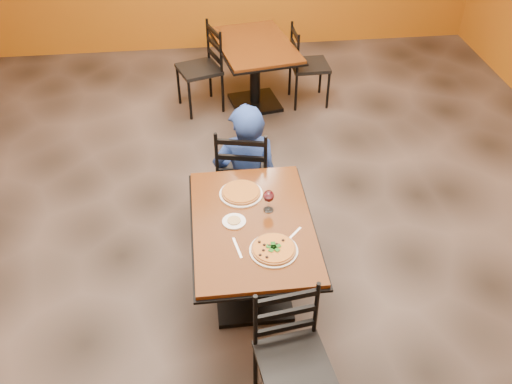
{
  "coord_description": "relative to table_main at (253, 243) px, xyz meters",
  "views": [
    {
      "loc": [
        -0.29,
        -3.21,
        3.22
      ],
      "look_at": [
        0.05,
        -0.3,
        0.85
      ],
      "focal_mm": 38.44,
      "sensor_mm": 36.0,
      "label": 1
    }
  ],
  "objects": [
    {
      "name": "chair_second_right",
      "position": [
        0.97,
        2.86,
        -0.11
      ],
      "size": [
        0.42,
        0.42,
        0.9
      ],
      "primitive_type": null,
      "rotation": [
        0.0,
        0.0,
        1.6
      ],
      "color": "black",
      "rests_on": "floor"
    },
    {
      "name": "table_main",
      "position": [
        0.0,
        0.0,
        0.0
      ],
      "size": [
        0.83,
        1.23,
        0.75
      ],
      "color": "#592D0E",
      "rests_on": "floor"
    },
    {
      "name": "chair_main_near",
      "position": [
        0.14,
        -0.91,
        -0.11
      ],
      "size": [
        0.46,
        0.46,
        0.9
      ],
      "primitive_type": null,
      "rotation": [
        0.0,
        0.0,
        0.14
      ],
      "color": "black",
      "rests_on": "floor"
    },
    {
      "name": "table_second",
      "position": [
        0.35,
        2.86,
        -0.0
      ],
      "size": [
        0.99,
        1.3,
        0.75
      ],
      "rotation": [
        0.0,
        0.0,
        0.17
      ],
      "color": "#592D0E",
      "rests_on": "floor"
    },
    {
      "name": "dip",
      "position": [
        -0.12,
        0.02,
        0.21
      ],
      "size": [
        0.09,
        0.09,
        0.01
      ],
      "primitive_type": "cylinder",
      "color": "tan",
      "rests_on": "side_plate"
    },
    {
      "name": "side_plate",
      "position": [
        -0.12,
        0.02,
        0.2
      ],
      "size": [
        0.16,
        0.16,
        0.01
      ],
      "primitive_type": "cylinder",
      "color": "white",
      "rests_on": "table_main"
    },
    {
      "name": "chair_second_left",
      "position": [
        -0.27,
        2.86,
        -0.08
      ],
      "size": [
        0.54,
        0.54,
        0.95
      ],
      "primitive_type": null,
      "rotation": [
        0.0,
        0.0,
        -1.25
      ],
      "color": "black",
      "rests_on": "floor"
    },
    {
      "name": "wine_glass",
      "position": [
        0.12,
        0.12,
        0.28
      ],
      "size": [
        0.08,
        0.08,
        0.18
      ],
      "primitive_type": null,
      "color": "white",
      "rests_on": "table_main"
    },
    {
      "name": "floor",
      "position": [
        0.0,
        0.5,
        -0.56
      ],
      "size": [
        7.0,
        8.0,
        0.01
      ],
      "primitive_type": "cube",
      "color": "black",
      "rests_on": "ground"
    },
    {
      "name": "plate_far",
      "position": [
        -0.05,
        0.31,
        0.2
      ],
      "size": [
        0.31,
        0.31,
        0.01
      ],
      "primitive_type": "cylinder",
      "color": "white",
      "rests_on": "table_main"
    },
    {
      "name": "chair_main_far",
      "position": [
        0.04,
        0.97,
        -0.08
      ],
      "size": [
        0.51,
        0.51,
        0.94
      ],
      "primitive_type": null,
      "rotation": [
        0.0,
        0.0,
        2.92
      ],
      "color": "black",
      "rests_on": "floor"
    },
    {
      "name": "plate_main",
      "position": [
        0.1,
        -0.28,
        0.2
      ],
      "size": [
        0.31,
        0.31,
        0.01
      ],
      "primitive_type": "cylinder",
      "color": "white",
      "rests_on": "table_main"
    },
    {
      "name": "pizza_main",
      "position": [
        0.1,
        -0.28,
        0.21
      ],
      "size": [
        0.28,
        0.28,
        0.02
      ],
      "primitive_type": "cylinder",
      "color": "#99350B",
      "rests_on": "plate_main"
    },
    {
      "name": "pizza_far",
      "position": [
        -0.05,
        0.31,
        0.21
      ],
      "size": [
        0.28,
        0.28,
        0.02
      ],
      "primitive_type": "cylinder",
      "color": "orange",
      "rests_on": "plate_far"
    },
    {
      "name": "knife",
      "position": [
        0.24,
        -0.16,
        0.2
      ],
      "size": [
        0.15,
        0.16,
        0.0
      ],
      "primitive_type": "cube",
      "rotation": [
        0.0,
        0.0,
        -0.76
      ],
      "color": "silver",
      "rests_on": "table_main"
    },
    {
      "name": "fork",
      "position": [
        -0.12,
        -0.23,
        0.2
      ],
      "size": [
        0.05,
        0.19,
        0.0
      ],
      "primitive_type": "cube",
      "rotation": [
        0.0,
        0.0,
        0.19
      ],
      "color": "silver",
      "rests_on": "table_main"
    },
    {
      "name": "diner",
      "position": [
        0.05,
        0.97,
        -0.01
      ],
      "size": [
        0.56,
        0.37,
        1.09
      ],
      "primitive_type": "imported",
      "rotation": [
        0.0,
        0.0,
        3.14
      ],
      "color": "navy",
      "rests_on": "floor"
    }
  ]
}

